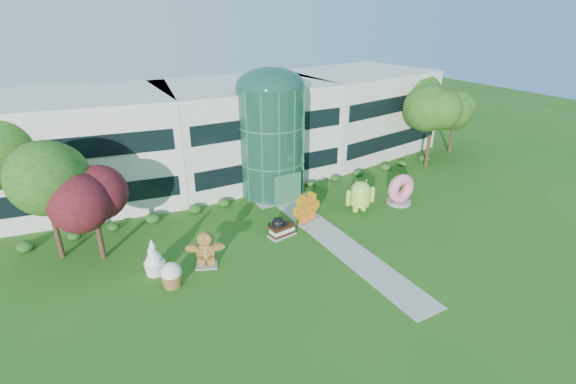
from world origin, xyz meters
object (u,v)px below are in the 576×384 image
donut (400,189)px  android_green (361,194)px  android_black (278,225)px  gingerbread (205,249)px

donut → android_green: bearing=173.6°
android_black → gingerbread: bearing=-146.7°
gingerbread → donut: bearing=26.9°
android_green → donut: bearing=3.5°
android_green → android_black: (-8.12, -0.42, -0.65)m
android_green → android_black: bearing=-166.5°
android_black → gingerbread: gingerbread is taller
android_black → gingerbread: (-6.14, -1.30, 0.41)m
android_black → gingerbread: size_ratio=0.64×
android_black → gingerbread: 6.29m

